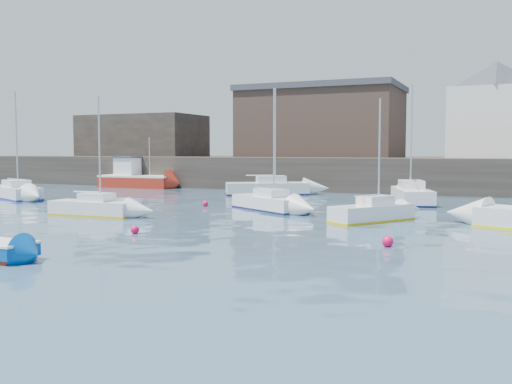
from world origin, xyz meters
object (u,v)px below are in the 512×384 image
at_px(buoy_mid, 388,247).
at_px(buoy_far, 205,206).
at_px(buoy_near, 135,234).
at_px(sailboat_f, 412,195).
at_px(sailboat_c, 372,212).
at_px(fishing_boat, 135,178).
at_px(sailboat_b, 269,202).
at_px(sailboat_h, 268,188).
at_px(sailboat_e, 16,192).
at_px(sailboat_a, 94,207).

xyz_separation_m(buoy_mid, buoy_far, (-14.01, 11.07, 0.00)).
bearing_deg(buoy_mid, buoy_near, -174.63).
bearing_deg(buoy_far, sailboat_f, 31.77).
bearing_deg(sailboat_c, sailboat_f, 88.12).
bearing_deg(fishing_boat, buoy_mid, -40.23).
relative_size(buoy_mid, buoy_far, 1.14).
xyz_separation_m(sailboat_b, sailboat_h, (-4.74, 11.24, 0.09)).
distance_m(sailboat_e, sailboat_f, 29.37).
relative_size(sailboat_f, buoy_mid, 18.52).
xyz_separation_m(sailboat_a, buoy_far, (3.19, 7.27, -0.47)).
height_order(buoy_near, buoy_mid, buoy_mid).
bearing_deg(buoy_far, fishing_boat, 138.12).
bearing_deg(sailboat_h, sailboat_b, -67.16).
relative_size(buoy_near, buoy_far, 0.97).
bearing_deg(buoy_mid, fishing_boat, 139.77).
xyz_separation_m(sailboat_e, sailboat_f, (28.19, 8.23, 0.05)).
distance_m(sailboat_b, sailboat_e, 20.81).
relative_size(fishing_boat, sailboat_c, 1.20).
bearing_deg(sailboat_a, buoy_near, -37.62).
relative_size(fishing_boat, sailboat_b, 1.03).
distance_m(sailboat_b, buoy_mid, 13.94).
relative_size(sailboat_c, buoy_mid, 14.32).
xyz_separation_m(sailboat_a, buoy_mid, (17.20, -3.80, -0.47)).
bearing_deg(sailboat_h, buoy_mid, -57.22).
bearing_deg(sailboat_b, sailboat_e, -179.82).
height_order(sailboat_a, sailboat_b, sailboat_b).
relative_size(sailboat_c, sailboat_h, 0.73).
relative_size(sailboat_b, sailboat_h, 0.84).
bearing_deg(buoy_mid, sailboat_h, 122.78).
relative_size(sailboat_h, buoy_mid, 19.71).
height_order(fishing_boat, sailboat_e, sailboat_e).
relative_size(sailboat_a, sailboat_e, 0.83).
distance_m(sailboat_f, sailboat_h, 12.50).
distance_m(buoy_near, buoy_far, 12.48).
distance_m(sailboat_a, sailboat_f, 21.33).
relative_size(buoy_near, buoy_mid, 0.85).
bearing_deg(sailboat_f, sailboat_e, -163.72).
height_order(sailboat_a, sailboat_e, sailboat_e).
bearing_deg(sailboat_e, sailboat_h, 35.12).
height_order(sailboat_a, sailboat_f, sailboat_f).
height_order(sailboat_e, sailboat_f, sailboat_f).
xyz_separation_m(fishing_boat, sailboat_c, (27.30, -17.49, -0.47)).
bearing_deg(buoy_mid, sailboat_a, 167.56).
bearing_deg(sailboat_f, buoy_far, -148.23).
xyz_separation_m(sailboat_f, buoy_mid, (1.84, -18.61, -0.58)).
distance_m(sailboat_b, sailboat_f, 11.01).
relative_size(fishing_boat, buoy_mid, 17.19).
bearing_deg(sailboat_b, buoy_far, 172.51).
height_order(buoy_mid, buoy_far, buoy_mid).
bearing_deg(sailboat_b, sailboat_f, 47.89).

